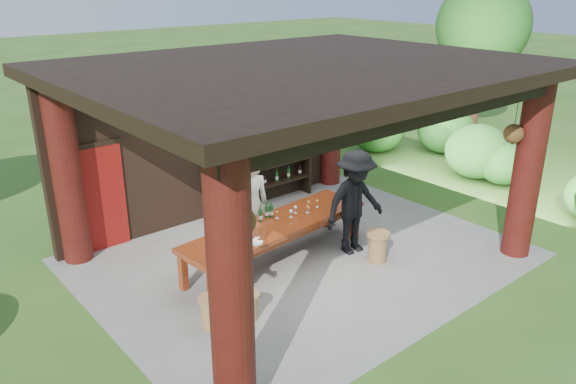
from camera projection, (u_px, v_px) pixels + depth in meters
ground at (302, 257)px, 10.26m from camera, size 90.00×90.00×0.00m
pavilion at (286, 139)px, 9.79m from camera, size 7.50×6.00×3.60m
wine_shelf at (264, 158)px, 12.24m from camera, size 2.46×0.37×2.17m
tasting_table at (277, 229)px, 9.87m from camera, size 3.80×1.30×0.75m
stool_near_left at (249, 306)px, 8.32m from camera, size 0.33×0.33×0.43m
stool_near_right at (377, 246)px, 10.01m from camera, size 0.42×0.42×0.55m
stool_far_left at (211, 312)px, 8.12m from camera, size 0.37×0.37×0.49m
host at (251, 204)px, 10.25m from camera, size 0.75×0.60×1.80m
guest_woman at (243, 253)px, 8.58m from camera, size 0.90×0.76×1.66m
guest_man at (355, 203)px, 10.12m from camera, size 1.32×0.83×1.95m
table_bottles at (266, 210)px, 9.96m from camera, size 0.34×0.14×0.31m
table_glasses at (284, 214)px, 9.99m from camera, size 2.06×0.26×0.15m
napkin_basket at (243, 237)px, 9.15m from camera, size 0.28×0.20×0.14m
shrubs at (373, 191)px, 11.82m from camera, size 15.43×8.56×1.36m
trees at (393, 42)px, 12.88m from camera, size 21.09×11.17×4.80m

